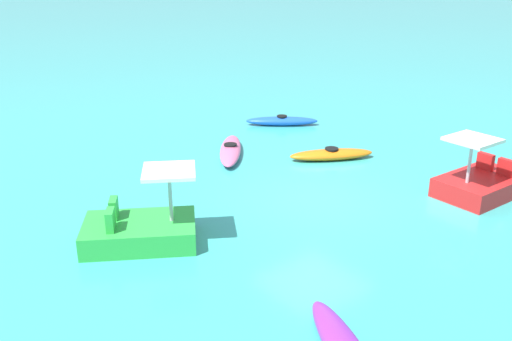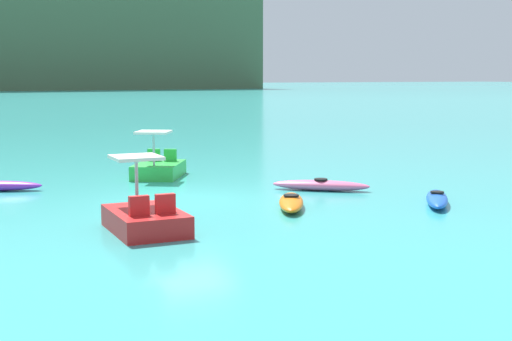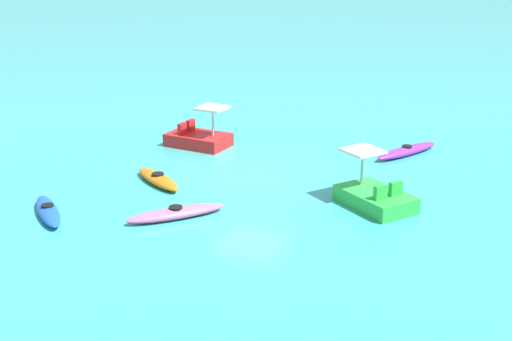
# 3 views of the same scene
# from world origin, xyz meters

# --- Properties ---
(ground_plane) EXTENTS (600.00, 600.00, 0.00)m
(ground_plane) POSITION_xyz_m (0.00, 0.00, 0.00)
(ground_plane) COLOR #38ADA8
(headland_cliff) EXTENTS (117.65, 45.84, 28.49)m
(headland_cliff) POSITION_xyz_m (23.08, 174.31, 14.24)
(headland_cliff) COLOR #4C6042
(headland_cliff) RESTS_ON ground_plane
(kayak_pink) EXTENTS (2.77, 2.41, 0.37)m
(kayak_pink) POSITION_xyz_m (4.24, -0.41, 0.16)
(kayak_pink) COLOR pink
(kayak_pink) RESTS_ON ground_plane
(kayak_blue) EXTENTS (2.12, 2.44, 0.37)m
(kayak_blue) POSITION_xyz_m (5.83, -3.94, 0.16)
(kayak_blue) COLOR blue
(kayak_blue) RESTS_ON ground_plane
(kayak_orange) EXTENTS (1.84, 2.61, 0.37)m
(kayak_orange) POSITION_xyz_m (1.96, -2.60, 0.16)
(kayak_orange) COLOR orange
(kayak_orange) RESTS_ON ground_plane
(pedal_boat_green) EXTENTS (2.54, 2.83, 1.68)m
(pedal_boat_green) POSITION_xyz_m (0.67, 4.62, 0.34)
(pedal_boat_green) COLOR green
(pedal_boat_green) RESTS_ON ground_plane
(pedal_boat_red) EXTENTS (1.57, 2.49, 1.68)m
(pedal_boat_red) POSITION_xyz_m (-2.46, -3.64, 0.34)
(pedal_boat_red) COLOR red
(pedal_boat_red) RESTS_ON ground_plane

